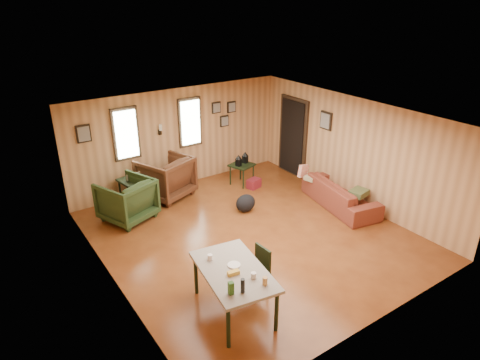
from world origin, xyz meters
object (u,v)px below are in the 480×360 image
object	(u,v)px
sofa	(341,190)
side_table	(242,163)
recliner_green	(127,198)
dining_table	(234,274)
end_table	(135,187)
recliner_brown	(165,175)

from	to	relation	value
sofa	side_table	size ratio (longest dim) A/B	2.47
recliner_green	dining_table	distance (m)	3.66
sofa	end_table	distance (m)	4.59
side_table	recliner_brown	bearing A→B (deg)	166.87
recliner_brown	sofa	bearing A→B (deg)	117.14
sofa	side_table	world-z (taller)	side_table
recliner_green	end_table	world-z (taller)	recliner_green
recliner_brown	dining_table	size ratio (longest dim) A/B	0.68
recliner_brown	end_table	bearing A→B (deg)	-21.16
sofa	side_table	xyz separation A→B (m)	(-1.14, 2.23, 0.16)
end_table	side_table	size ratio (longest dim) A/B	0.95
recliner_green	side_table	xyz separation A→B (m)	(3.00, 0.11, 0.06)
sofa	dining_table	distance (m)	4.18
sofa	recliner_green	bearing A→B (deg)	73.88
recliner_brown	end_table	xyz separation A→B (m)	(-0.75, -0.00, -0.10)
recliner_brown	recliner_green	bearing A→B (deg)	4.21
sofa	recliner_brown	xyz separation A→B (m)	(-2.99, 2.66, 0.14)
recliner_brown	end_table	distance (m)	0.76
dining_table	sofa	bearing A→B (deg)	30.64
sofa	recliner_green	distance (m)	4.65
side_table	dining_table	size ratio (longest dim) A/B	0.52
end_table	side_table	bearing A→B (deg)	-9.42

